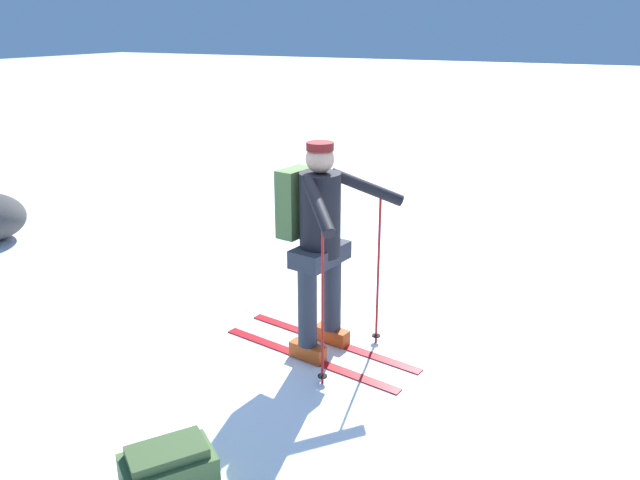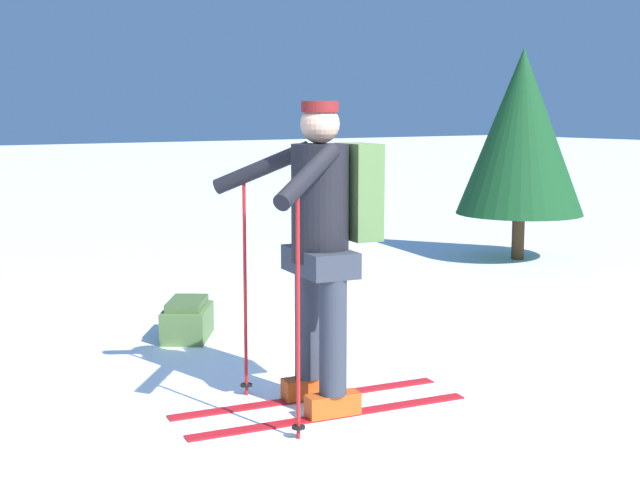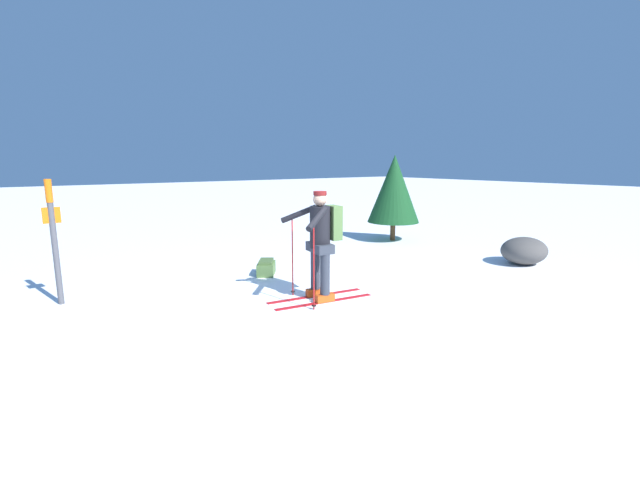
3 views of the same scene
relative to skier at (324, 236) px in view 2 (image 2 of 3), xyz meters
The scene contains 4 objects.
ground_plane 1.09m from the skier, 119.14° to the left, with size 80.00×80.00×0.00m, color white.
skier is the anchor object (origin of this frame).
dropped_backpack 2.02m from the skier, 90.75° to the right, with size 0.55×0.60×0.29m.
pine_tree 5.54m from the skier, 147.30° to the right, with size 1.40×1.40×2.34m.
Camera 2 is at (2.94, 3.61, 1.67)m, focal length 50.00 mm.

